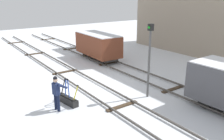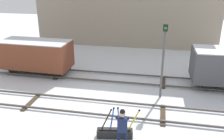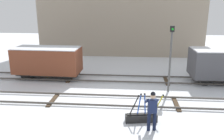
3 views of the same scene
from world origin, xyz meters
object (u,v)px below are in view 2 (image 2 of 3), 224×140
Objects in this scene: rail_worker at (122,127)px; freight_car_far_end at (36,55)px; switch_lever_frame at (115,132)px; signal_post at (163,55)px.

rail_worker is 9.94m from freight_car_far_end.
rail_worker reaches higher than switch_lever_frame.
rail_worker is at bearing -106.40° from signal_post.
signal_post reaches higher than rail_worker.
freight_car_far_end reaches higher than rail_worker.
switch_lever_frame is at bearing -40.94° from freight_car_far_end.
freight_car_far_end is at bearing 128.07° from switch_lever_frame.
switch_lever_frame is 5.06m from signal_post.
rail_worker is at bearing -42.45° from freight_car_far_end.
switch_lever_frame is 0.99× the size of rail_worker.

